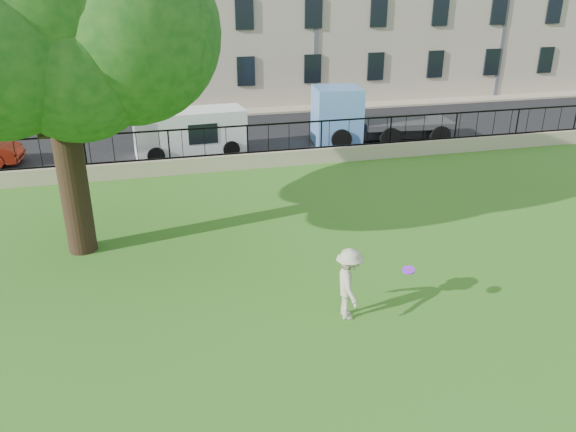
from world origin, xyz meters
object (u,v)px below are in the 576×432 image
object	(u,v)px
tree	(40,4)
frisbee	(408,270)
blue_truck	(380,114)
man	(349,284)
white_van	(190,133)

from	to	relation	value
tree	frisbee	distance (m)	10.35
tree	blue_truck	world-z (taller)	tree
man	frisbee	bearing A→B (deg)	-99.02
frisbee	blue_truck	xyz separation A→B (m)	(5.26, 13.79, 0.09)
frisbee	blue_truck	world-z (taller)	blue_truck
white_van	blue_truck	world-z (taller)	blue_truck
white_van	blue_truck	bearing A→B (deg)	-3.84
frisbee	blue_truck	distance (m)	14.75
tree	frisbee	size ratio (longest dim) A/B	35.59
man	frisbee	xyz separation A→B (m)	(1.19, -0.35, 0.36)
blue_truck	white_van	bearing A→B (deg)	-173.49
tree	white_van	bearing A→B (deg)	65.22
blue_truck	man	bearing A→B (deg)	-109.11
tree	blue_truck	size ratio (longest dim) A/B	1.60
tree	blue_truck	xyz separation A→B (m)	(12.44, 8.42, -5.07)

